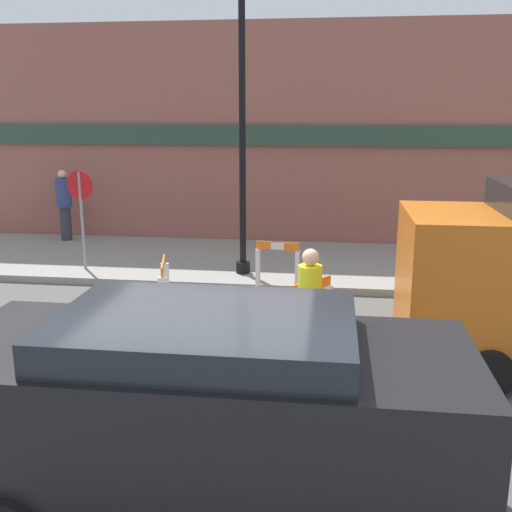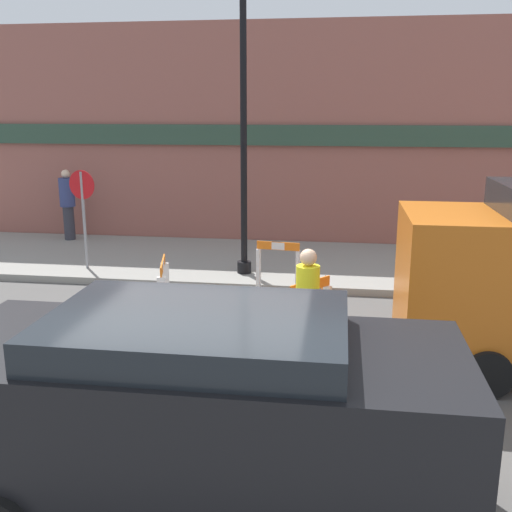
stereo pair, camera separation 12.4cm
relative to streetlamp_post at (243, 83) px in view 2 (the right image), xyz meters
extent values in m
plane|color=#565451|center=(0.34, -5.32, -3.92)|extent=(60.00, 60.00, 0.00)
cube|color=gray|center=(0.34, 1.17, -3.85)|extent=(18.00, 3.99, 0.15)
cube|color=#93564C|center=(0.34, 3.25, -1.17)|extent=(18.00, 0.12, 5.50)
cube|color=#2D4738|center=(0.34, 3.14, -1.12)|extent=(16.20, 0.10, 0.50)
cylinder|color=black|center=(0.00, 0.00, -3.66)|extent=(0.29, 0.29, 0.24)
cylinder|color=black|center=(0.00, 0.00, -1.00)|extent=(0.13, 0.13, 5.55)
cylinder|color=gray|center=(-3.37, -0.10, -2.76)|extent=(0.06, 0.06, 2.04)
cylinder|color=red|center=(-3.37, -0.10, -2.01)|extent=(0.59, 0.14, 0.60)
cube|color=white|center=(-0.95, -2.43, -3.45)|extent=(0.14, 0.09, 0.94)
cube|color=white|center=(-0.75, -3.26, -3.45)|extent=(0.14, 0.09, 0.94)
cube|color=orange|center=(-0.85, -2.84, -2.91)|extent=(0.23, 0.89, 0.15)
cube|color=white|center=(-0.85, -2.84, -2.91)|extent=(0.09, 0.27, 0.14)
cube|color=white|center=(1.29, -3.76, -3.48)|extent=(0.14, 0.13, 0.89)
cube|color=white|center=(1.78, -3.18, -3.48)|extent=(0.14, 0.13, 0.89)
cube|color=orange|center=(1.53, -3.47, -2.96)|extent=(0.54, 0.64, 0.15)
cube|color=white|center=(1.53, -3.47, -2.96)|extent=(0.18, 0.21, 0.14)
cube|color=white|center=(1.18, -1.10, -3.47)|extent=(0.08, 0.14, 0.91)
cube|color=white|center=(0.44, -1.01, -3.47)|extent=(0.08, 0.14, 0.91)
cube|color=orange|center=(0.81, -1.06, -2.94)|extent=(0.81, 0.12, 0.15)
cube|color=white|center=(0.81, -1.06, -2.94)|extent=(0.24, 0.06, 0.14)
cube|color=black|center=(1.78, -2.68, -3.90)|extent=(0.30, 0.30, 0.04)
cone|color=orange|center=(1.78, -2.68, -3.56)|extent=(0.23, 0.22, 0.66)
cylinder|color=white|center=(1.78, -2.68, -3.52)|extent=(0.13, 0.13, 0.09)
cube|color=black|center=(1.40, -1.64, -3.90)|extent=(0.30, 0.30, 0.04)
cone|color=orange|center=(1.40, -1.64, -3.60)|extent=(0.23, 0.22, 0.58)
cylinder|color=white|center=(1.40, -1.64, -3.57)|extent=(0.13, 0.13, 0.08)
cube|color=black|center=(0.18, -3.67, -3.90)|extent=(0.30, 0.30, 0.04)
cone|color=orange|center=(0.18, -3.67, -3.58)|extent=(0.22, 0.23, 0.61)
cylinder|color=white|center=(0.18, -3.67, -3.55)|extent=(0.13, 0.13, 0.09)
cube|color=black|center=(-0.20, -3.31, -3.90)|extent=(0.30, 0.30, 0.04)
cone|color=orange|center=(-0.20, -3.31, -3.59)|extent=(0.22, 0.22, 0.58)
cylinder|color=white|center=(-0.20, -3.31, -3.56)|extent=(0.13, 0.13, 0.08)
cube|color=black|center=(-0.42, -3.69, -3.90)|extent=(0.30, 0.30, 0.04)
cone|color=orange|center=(-0.42, -3.69, -3.61)|extent=(0.23, 0.23, 0.56)
cylinder|color=white|center=(-0.42, -3.69, -3.58)|extent=(0.13, 0.13, 0.08)
cube|color=black|center=(1.69, -1.12, -3.90)|extent=(0.30, 0.30, 0.04)
cone|color=orange|center=(1.69, -1.12, -3.66)|extent=(0.23, 0.22, 0.45)
cylinder|color=white|center=(1.69, -1.12, -3.64)|extent=(0.13, 0.13, 0.06)
cylinder|color=#33333D|center=(1.54, -4.19, -3.53)|extent=(0.31, 0.31, 0.79)
cylinder|color=yellow|center=(1.54, -4.19, -2.80)|extent=(0.43, 0.43, 0.66)
sphere|color=#DBAD89|center=(1.54, -4.19, -2.36)|extent=(0.31, 0.31, 0.22)
cylinder|color=#33333D|center=(-4.98, 2.54, -3.35)|extent=(0.32, 0.32, 0.86)
cylinder|color=navy|center=(-4.98, 2.54, -2.55)|extent=(0.44, 0.44, 0.72)
sphere|color=beige|center=(-4.98, 2.54, -2.09)|extent=(0.24, 0.24, 0.21)
cube|color=black|center=(0.79, -7.20, -3.01)|extent=(4.46, 1.81, 1.23)
cube|color=#1E2328|center=(0.79, -7.20, -2.39)|extent=(2.45, 1.67, 0.55)
cylinder|color=black|center=(2.18, -6.30, -3.62)|extent=(0.60, 0.18, 0.60)
cylinder|color=black|center=(-0.59, -6.30, -3.62)|extent=(0.60, 0.18, 0.60)
cylinder|color=black|center=(3.78, -2.78, -3.62)|extent=(0.60, 0.18, 0.60)
cylinder|color=black|center=(3.78, -4.68, -3.62)|extent=(0.60, 0.18, 0.60)
camera|label=1|loc=(1.81, -11.77, -0.47)|focal=42.00mm
camera|label=2|loc=(1.94, -11.75, -0.47)|focal=42.00mm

